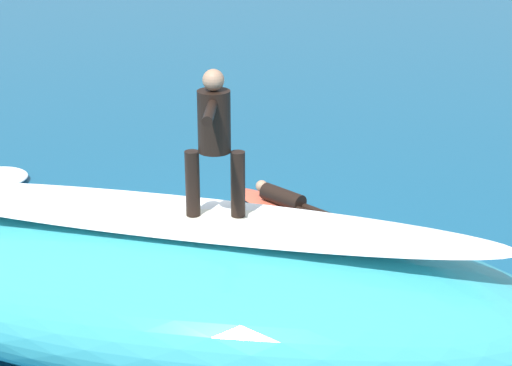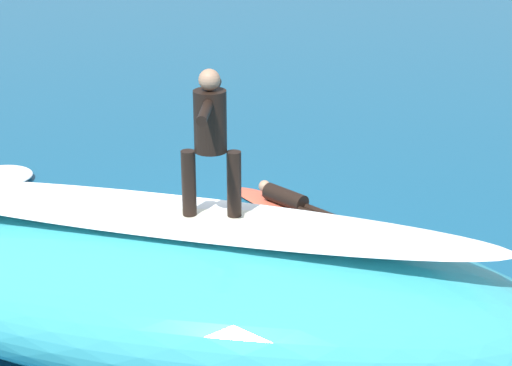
# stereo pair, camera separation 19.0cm
# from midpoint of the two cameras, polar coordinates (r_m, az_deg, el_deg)

# --- Properties ---
(ground_plane) EXTENTS (120.00, 120.00, 0.00)m
(ground_plane) POSITION_cam_midpoint_polar(r_m,az_deg,el_deg) (11.43, -3.48, -5.51)
(ground_plane) COLOR #145175
(wave_crest) EXTENTS (8.48, 4.25, 1.55)m
(wave_crest) POSITION_cam_midpoint_polar(r_m,az_deg,el_deg) (9.28, -4.89, -6.82)
(wave_crest) COLOR teal
(wave_crest) RESTS_ON ground_plane
(wave_foam_lip) EXTENTS (6.99, 2.06, 0.08)m
(wave_foam_lip) POSITION_cam_midpoint_polar(r_m,az_deg,el_deg) (8.93, -5.05, -2.17)
(wave_foam_lip) COLOR white
(wave_foam_lip) RESTS_ON wave_crest
(surfboard_riding) EXTENTS (2.13, 0.68, 0.10)m
(surfboard_riding) POSITION_cam_midpoint_polar(r_m,az_deg,el_deg) (8.78, -2.31, -2.44)
(surfboard_riding) COLOR #EAE5C6
(surfboard_riding) RESTS_ON wave_crest
(surfer_riding) EXTENTS (0.60, 1.44, 1.52)m
(surfer_riding) POSITION_cam_midpoint_polar(r_m,az_deg,el_deg) (8.45, -2.40, 3.38)
(surfer_riding) COLOR black
(surfer_riding) RESTS_ON surfboard_riding
(surfboard_paddling) EXTENTS (2.09, 1.84, 0.06)m
(surfboard_paddling) POSITION_cam_midpoint_polar(r_m,az_deg,el_deg) (13.17, 2.37, -1.62)
(surfboard_paddling) COLOR #E0563D
(surfboard_paddling) RESTS_ON ground_plane
(surfer_paddling) EXTENTS (1.32, 1.12, 0.28)m
(surfer_paddling) POSITION_cam_midpoint_polar(r_m,az_deg,el_deg) (13.04, 2.75, -1.15)
(surfer_paddling) COLOR black
(surfer_paddling) RESTS_ON surfboard_paddling
(foam_patch_near) EXTENTS (1.45, 1.43, 0.16)m
(foam_patch_near) POSITION_cam_midpoint_polar(r_m,az_deg,el_deg) (14.87, -16.32, 0.43)
(foam_patch_near) COLOR white
(foam_patch_near) RESTS_ON ground_plane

